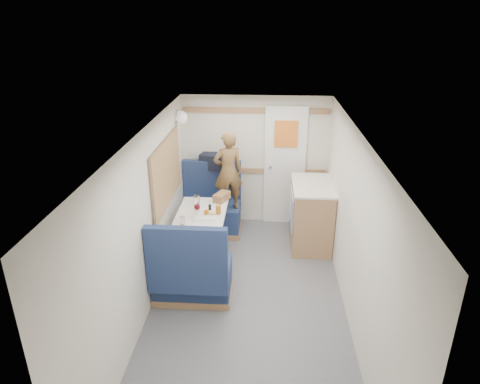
# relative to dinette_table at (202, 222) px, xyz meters

# --- Properties ---
(floor) EXTENTS (4.50, 4.50, 0.00)m
(floor) POSITION_rel_dinette_table_xyz_m (0.65, -1.00, -0.57)
(floor) COLOR #515156
(floor) RESTS_ON ground
(ceiling) EXTENTS (4.50, 4.50, 0.00)m
(ceiling) POSITION_rel_dinette_table_xyz_m (0.65, -1.00, 1.43)
(ceiling) COLOR silver
(ceiling) RESTS_ON wall_back
(wall_back) EXTENTS (2.20, 0.02, 2.00)m
(wall_back) POSITION_rel_dinette_table_xyz_m (0.65, 1.25, 0.43)
(wall_back) COLOR silver
(wall_back) RESTS_ON floor
(wall_left) EXTENTS (0.02, 4.50, 2.00)m
(wall_left) POSITION_rel_dinette_table_xyz_m (-0.45, -1.00, 0.43)
(wall_left) COLOR silver
(wall_left) RESTS_ON floor
(wall_right) EXTENTS (0.02, 4.50, 2.00)m
(wall_right) POSITION_rel_dinette_table_xyz_m (1.75, -1.00, 0.43)
(wall_right) COLOR silver
(wall_right) RESTS_ON floor
(oak_trim_low) EXTENTS (2.15, 0.02, 0.08)m
(oak_trim_low) POSITION_rel_dinette_table_xyz_m (0.65, 1.23, 0.28)
(oak_trim_low) COLOR olive
(oak_trim_low) RESTS_ON wall_back
(oak_trim_high) EXTENTS (2.15, 0.02, 0.08)m
(oak_trim_high) POSITION_rel_dinette_table_xyz_m (0.65, 1.23, 1.21)
(oak_trim_high) COLOR olive
(oak_trim_high) RESTS_ON wall_back
(side_window) EXTENTS (0.04, 1.30, 0.72)m
(side_window) POSITION_rel_dinette_table_xyz_m (-0.43, 0.00, 0.68)
(side_window) COLOR #AFB99D
(side_window) RESTS_ON wall_left
(rear_door) EXTENTS (0.62, 0.12, 1.86)m
(rear_door) POSITION_rel_dinette_table_xyz_m (1.10, 1.22, 0.41)
(rear_door) COLOR white
(rear_door) RESTS_ON wall_back
(dinette_table) EXTENTS (0.62, 0.92, 0.72)m
(dinette_table) POSITION_rel_dinette_table_xyz_m (0.00, 0.00, 0.00)
(dinette_table) COLOR white
(dinette_table) RESTS_ON floor
(bench_far) EXTENTS (0.90, 0.59, 1.05)m
(bench_far) POSITION_rel_dinette_table_xyz_m (-0.00, 0.86, -0.27)
(bench_far) COLOR #17284B
(bench_far) RESTS_ON floor
(bench_near) EXTENTS (0.90, 0.59, 1.05)m
(bench_near) POSITION_rel_dinette_table_xyz_m (-0.00, -0.86, -0.27)
(bench_near) COLOR #17284B
(bench_near) RESTS_ON floor
(ledge) EXTENTS (0.90, 0.14, 0.04)m
(ledge) POSITION_rel_dinette_table_xyz_m (-0.00, 1.12, 0.31)
(ledge) COLOR olive
(ledge) RESTS_ON bench_far
(dome_light) EXTENTS (0.20, 0.20, 0.20)m
(dome_light) POSITION_rel_dinette_table_xyz_m (-0.39, 0.85, 1.18)
(dome_light) COLOR white
(dome_light) RESTS_ON wall_left
(galley_counter) EXTENTS (0.57, 0.92, 0.92)m
(galley_counter) POSITION_rel_dinette_table_xyz_m (1.47, 0.55, -0.10)
(galley_counter) COLOR olive
(galley_counter) RESTS_ON floor
(person) EXTENTS (0.49, 0.40, 1.15)m
(person) POSITION_rel_dinette_table_xyz_m (0.28, 0.70, 0.46)
(person) COLOR brown
(person) RESTS_ON bench_far
(duffel_bag) EXTENTS (0.54, 0.35, 0.24)m
(duffel_bag) POSITION_rel_dinette_table_xyz_m (0.08, 1.12, 0.45)
(duffel_bag) COLOR black
(duffel_bag) RESTS_ON ledge
(tray) EXTENTS (0.30, 0.37, 0.02)m
(tray) POSITION_rel_dinette_table_xyz_m (0.06, -0.09, 0.16)
(tray) COLOR white
(tray) RESTS_ON dinette_table
(orange_fruit) EXTENTS (0.07, 0.07, 0.07)m
(orange_fruit) POSITION_rel_dinette_table_xyz_m (0.08, -0.11, 0.21)
(orange_fruit) COLOR orange
(orange_fruit) RESTS_ON tray
(cheese_block) EXTENTS (0.12, 0.09, 0.04)m
(cheese_block) POSITION_rel_dinette_table_xyz_m (0.14, -0.11, 0.19)
(cheese_block) COLOR #DDC47F
(cheese_block) RESTS_ON tray
(wine_glass) EXTENTS (0.08, 0.08, 0.17)m
(wine_glass) POSITION_rel_dinette_table_xyz_m (-0.03, -0.14, 0.28)
(wine_glass) COLOR white
(wine_glass) RESTS_ON dinette_table
(tumbler_left) EXTENTS (0.06, 0.06, 0.10)m
(tumbler_left) POSITION_rel_dinette_table_xyz_m (-0.18, -0.38, 0.20)
(tumbler_left) COLOR white
(tumbler_left) RESTS_ON dinette_table
(tumbler_mid) EXTENTS (0.07, 0.07, 0.12)m
(tumbler_mid) POSITION_rel_dinette_table_xyz_m (-0.10, 0.26, 0.21)
(tumbler_mid) COLOR white
(tumbler_mid) RESTS_ON dinette_table
(tumbler_right) EXTENTS (0.06, 0.06, 0.10)m
(tumbler_right) POSITION_rel_dinette_table_xyz_m (-0.04, -0.03, 0.21)
(tumbler_right) COLOR white
(tumbler_right) RESTS_ON dinette_table
(beer_glass) EXTENTS (0.07, 0.07, 0.11)m
(beer_glass) POSITION_rel_dinette_table_xyz_m (0.22, -0.04, 0.21)
(beer_glass) COLOR #965E15
(beer_glass) RESTS_ON dinette_table
(pepper_grinder) EXTENTS (0.04, 0.04, 0.10)m
(pepper_grinder) POSITION_rel_dinette_table_xyz_m (0.11, 0.01, 0.20)
(pepper_grinder) COLOR black
(pepper_grinder) RESTS_ON dinette_table
(salt_grinder) EXTENTS (0.03, 0.03, 0.09)m
(salt_grinder) POSITION_rel_dinette_table_xyz_m (-0.10, 0.13, 0.20)
(salt_grinder) COLOR white
(salt_grinder) RESTS_ON dinette_table
(bread_loaf) EXTENTS (0.23, 0.29, 0.11)m
(bread_loaf) POSITION_rel_dinette_table_xyz_m (0.22, 0.38, 0.21)
(bread_loaf) COLOR brown
(bread_loaf) RESTS_ON dinette_table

